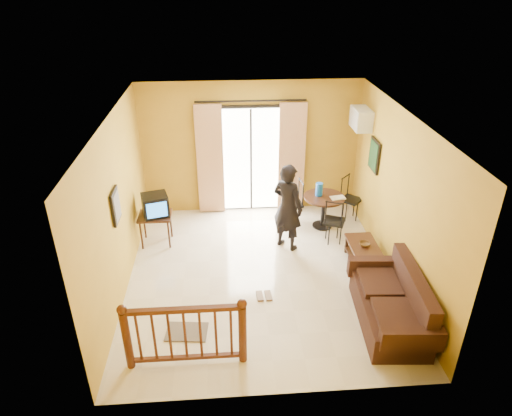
{
  "coord_description": "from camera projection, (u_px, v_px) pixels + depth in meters",
  "views": [
    {
      "loc": [
        -0.56,
        -6.42,
        4.74
      ],
      "look_at": [
        -0.06,
        0.2,
        1.22
      ],
      "focal_mm": 32.0,
      "sensor_mm": 36.0,
      "label": 1
    }
  ],
  "objects": [
    {
      "name": "sandals",
      "position": [
        264.0,
        296.0,
        7.39
      ],
      "size": [
        0.25,
        0.25,
        0.03
      ],
      "color": "brown",
      "rests_on": "ground"
    },
    {
      "name": "air_conditioner",
      "position": [
        361.0,
        119.0,
        8.76
      ],
      "size": [
        0.31,
        0.6,
        0.4
      ],
      "color": "white",
      "rests_on": "room_shell"
    },
    {
      "name": "serving_tray",
      "position": [
        338.0,
        198.0,
        9.01
      ],
      "size": [
        0.31,
        0.22,
        0.02
      ],
      "primitive_type": "cube",
      "rotation": [
        0.0,
        0.0,
        0.17
      ],
      "color": "beige",
      "rests_on": "dining_table"
    },
    {
      "name": "coffee_table",
      "position": [
        363.0,
        252.0,
        8.09
      ],
      "size": [
        0.49,
        0.88,
        0.39
      ],
      "color": "black",
      "rests_on": "ground"
    },
    {
      "name": "stair_balustrade",
      "position": [
        185.0,
        331.0,
        5.9
      ],
      "size": [
        1.63,
        0.13,
        1.04
      ],
      "color": "#471E0F",
      "rests_on": "ground"
    },
    {
      "name": "balcony_door",
      "position": [
        251.0,
        159.0,
        9.5
      ],
      "size": [
        2.25,
        0.14,
        2.46
      ],
      "color": "black",
      "rests_on": "ground"
    },
    {
      "name": "dining_chairs",
      "position": [
        324.0,
        227.0,
        9.37
      ],
      "size": [
        1.75,
        1.42,
        0.95
      ],
      "color": "black",
      "rests_on": "ground"
    },
    {
      "name": "doormat",
      "position": [
        187.0,
        332.0,
        6.67
      ],
      "size": [
        0.64,
        0.46,
        0.02
      ],
      "primitive_type": "cube",
      "rotation": [
        0.0,
        0.0,
        -0.1
      ],
      "color": "#63594F",
      "rests_on": "ground"
    },
    {
      "name": "room_shell",
      "position": [
        261.0,
        186.0,
        7.12
      ],
      "size": [
        5.0,
        5.0,
        5.0
      ],
      "color": "white",
      "rests_on": "ground"
    },
    {
      "name": "bowl",
      "position": [
        364.0,
        244.0,
        8.01
      ],
      "size": [
        0.25,
        0.25,
        0.06
      ],
      "primitive_type": "imported",
      "rotation": [
        0.0,
        0.0,
        -0.41
      ],
      "color": "brown",
      "rests_on": "coffee_table"
    },
    {
      "name": "sofa",
      "position": [
        393.0,
        305.0,
        6.73
      ],
      "size": [
        0.96,
        1.86,
        0.86
      ],
      "rotation": [
        0.0,
        0.0,
        -0.07
      ],
      "color": "#321913",
      "rests_on": "ground"
    },
    {
      "name": "television",
      "position": [
        155.0,
        205.0,
        8.47
      ],
      "size": [
        0.55,
        0.52,
        0.41
      ],
      "rotation": [
        0.0,
        0.0,
        0.27
      ],
      "color": "black",
      "rests_on": "tv_table"
    },
    {
      "name": "standing_person",
      "position": [
        288.0,
        207.0,
        8.34
      ],
      "size": [
        0.73,
        0.71,
        1.69
      ],
      "primitive_type": "imported",
      "rotation": [
        0.0,
        0.0,
        2.41
      ],
      "color": "black",
      "rests_on": "ground"
    },
    {
      "name": "botanical_print",
      "position": [
        374.0,
        155.0,
        8.43
      ],
      "size": [
        0.05,
        0.5,
        0.6
      ],
      "color": "black",
      "rests_on": "room_shell"
    },
    {
      "name": "water_jug",
      "position": [
        319.0,
        189.0,
        9.07
      ],
      "size": [
        0.14,
        0.14,
        0.27
      ],
      "primitive_type": "cylinder",
      "color": "blue",
      "rests_on": "dining_table"
    },
    {
      "name": "dining_table",
      "position": [
        324.0,
        203.0,
        9.16
      ],
      "size": [
        0.82,
        0.82,
        0.68
      ],
      "color": "black",
      "rests_on": "ground"
    },
    {
      "name": "picture_left",
      "position": [
        116.0,
        206.0,
        6.87
      ],
      "size": [
        0.05,
        0.42,
        0.52
      ],
      "color": "black",
      "rests_on": "room_shell"
    },
    {
      "name": "ground",
      "position": [
        261.0,
        275.0,
        7.92
      ],
      "size": [
        5.0,
        5.0,
        0.0
      ],
      "primitive_type": "plane",
      "color": "beige",
      "rests_on": "ground"
    },
    {
      "name": "tv_table",
      "position": [
        155.0,
        218.0,
        8.6
      ],
      "size": [
        0.61,
        0.51,
        0.61
      ],
      "color": "black",
      "rests_on": "ground"
    }
  ]
}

